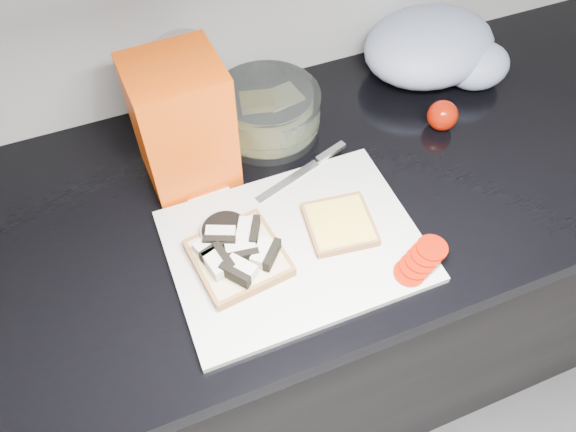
% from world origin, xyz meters
% --- Properties ---
extents(base_cabinet, '(3.50, 0.60, 0.86)m').
position_xyz_m(base_cabinet, '(0.00, 1.20, 0.43)').
color(base_cabinet, black).
rests_on(base_cabinet, ground).
extents(countertop, '(3.50, 0.64, 0.04)m').
position_xyz_m(countertop, '(0.00, 1.20, 0.88)').
color(countertop, black).
rests_on(countertop, base_cabinet).
extents(cutting_board, '(0.40, 0.30, 0.01)m').
position_xyz_m(cutting_board, '(-0.15, 1.08, 0.91)').
color(cutting_board, silver).
rests_on(cutting_board, countertop).
extents(bread_left, '(0.16, 0.16, 0.04)m').
position_xyz_m(bread_left, '(-0.24, 1.08, 0.93)').
color(bread_left, beige).
rests_on(bread_left, cutting_board).
extents(bread_right, '(0.13, 0.13, 0.02)m').
position_xyz_m(bread_right, '(-0.06, 1.08, 0.92)').
color(bread_right, beige).
rests_on(bread_right, cutting_board).
extents(tomato_slices, '(0.11, 0.08, 0.02)m').
position_xyz_m(tomato_slices, '(0.02, 0.97, 0.92)').
color(tomato_slices, '#951303').
rests_on(tomato_slices, cutting_board).
extents(knife, '(0.20, 0.08, 0.01)m').
position_xyz_m(knife, '(-0.05, 1.22, 0.92)').
color(knife, silver).
rests_on(knife, cutting_board).
extents(seed_tub, '(0.08, 0.08, 0.04)m').
position_xyz_m(seed_tub, '(-0.25, 1.13, 0.92)').
color(seed_tub, '#919596').
rests_on(seed_tub, countertop).
extents(tub_lid, '(0.09, 0.09, 0.01)m').
position_xyz_m(tub_lid, '(-0.24, 1.25, 0.90)').
color(tub_lid, white).
rests_on(tub_lid, countertop).
extents(glass_bowl, '(0.20, 0.20, 0.08)m').
position_xyz_m(glass_bowl, '(-0.09, 1.36, 0.94)').
color(glass_bowl, silver).
rests_on(glass_bowl, countertop).
extents(bread_bag, '(0.15, 0.14, 0.23)m').
position_xyz_m(bread_bag, '(-0.26, 1.31, 1.02)').
color(bread_bag, '#D53F03').
rests_on(bread_bag, countertop).
extents(steel_canister, '(0.09, 0.09, 0.21)m').
position_xyz_m(steel_canister, '(-0.22, 1.38, 1.01)').
color(steel_canister, silver).
rests_on(steel_canister, countertop).
extents(grocery_bag, '(0.30, 0.26, 0.12)m').
position_xyz_m(grocery_bag, '(0.29, 1.39, 0.96)').
color(grocery_bag, '#98A7BB').
rests_on(grocery_bag, countertop).
extents(whole_tomatoes, '(0.06, 0.06, 0.06)m').
position_xyz_m(whole_tomatoes, '(0.22, 1.24, 0.93)').
color(whole_tomatoes, '#951303').
rests_on(whole_tomatoes, countertop).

